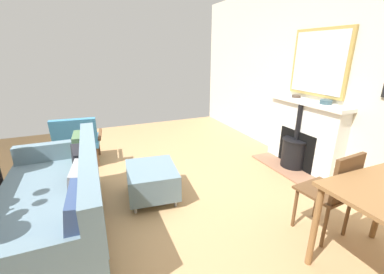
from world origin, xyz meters
name	(u,v)px	position (x,y,z in m)	size (l,w,h in m)	color
ground_plane	(128,195)	(0.00, 0.00, 0.00)	(5.42, 6.07, 0.01)	tan
wall_left	(309,75)	(-2.71, 0.00, 1.34)	(0.12, 6.07, 2.67)	silver
fireplace	(301,139)	(-2.50, 0.21, 0.45)	(0.57, 1.28, 1.01)	#93664C
mirror_over_mantel	(319,63)	(-2.62, 0.21, 1.51)	(0.04, 0.90, 0.88)	tan
mantel_bowl_near	(296,96)	(-2.53, -0.02, 1.04)	(0.12, 0.12, 0.04)	#47382D
mantel_bowl_far	(326,102)	(-2.53, 0.49, 1.04)	(0.15, 0.15, 0.05)	#334C56
sofa	(58,203)	(0.68, 0.50, 0.36)	(0.92, 1.91, 0.83)	#B2B2B7
ottoman	(152,179)	(-0.27, 0.18, 0.24)	(0.63, 0.72, 0.39)	#B2B2B7
armchair_accent	(77,139)	(0.52, -1.14, 0.43)	(0.73, 0.64, 0.77)	brown
dining_chair_near_fireplace	(334,189)	(-1.61, 1.47, 0.51)	(0.43, 0.43, 0.86)	brown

